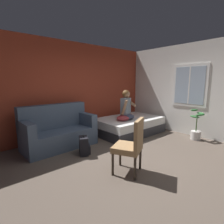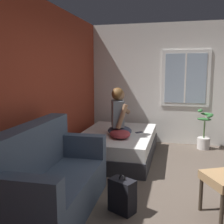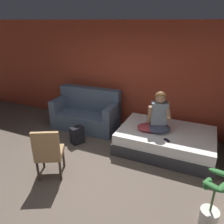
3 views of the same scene
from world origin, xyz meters
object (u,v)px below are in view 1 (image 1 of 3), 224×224
at_px(backpack, 84,146).
at_px(potted_plant, 196,129).
at_px(side_chair, 131,144).
at_px(cell_phone, 141,119).
at_px(throw_pillow, 123,118).
at_px(bed, 128,125).
at_px(person_seated, 126,107).
at_px(couch, 58,131).

height_order(backpack, potted_plant, potted_plant).
xyz_separation_m(side_chair, cell_phone, (1.83, 1.33, -0.05)).
bearing_deg(backpack, throw_pillow, 13.43).
height_order(bed, throw_pillow, throw_pillow).
relative_size(bed, backpack, 4.48).
xyz_separation_m(person_seated, throw_pillow, (-0.19, -0.07, -0.29)).
distance_m(couch, potted_plant, 3.69).
bearing_deg(couch, cell_phone, -17.91).
bearing_deg(couch, side_chair, -78.59).
bearing_deg(side_chair, couch, 101.41).
distance_m(throw_pillow, cell_phone, 0.54).
height_order(couch, potted_plant, couch).
bearing_deg(person_seated, couch, 168.93).
bearing_deg(cell_phone, backpack, 134.13).
distance_m(couch, throw_pillow, 1.85).
height_order(bed, potted_plant, potted_plant).
distance_m(side_chair, cell_phone, 2.26).
xyz_separation_m(bed, person_seated, (-0.18, -0.07, 0.60)).
height_order(bed, side_chair, side_chair).
relative_size(bed, side_chair, 2.09).
distance_m(side_chair, backpack, 1.29).
relative_size(couch, potted_plant, 2.03).
height_order(backpack, cell_phone, cell_phone).
bearing_deg(bed, backpack, -165.15).
relative_size(person_seated, backpack, 1.91).
distance_m(couch, person_seated, 2.07).
bearing_deg(person_seated, throw_pillow, -160.79).
bearing_deg(couch, throw_pillow, -14.20).
bearing_deg(side_chair, bed, 44.85).
distance_m(bed, cell_phone, 0.49).
relative_size(throw_pillow, cell_phone, 3.33).
bearing_deg(backpack, person_seated, 14.07).
xyz_separation_m(side_chair, potted_plant, (2.69, 0.06, -0.23)).
height_order(bed, couch, couch).
relative_size(person_seated, throw_pillow, 1.82).
distance_m(couch, side_chair, 2.10).
relative_size(bed, person_seated, 2.34).
xyz_separation_m(side_chair, backpack, (-0.20, 1.22, -0.34)).
xyz_separation_m(person_seated, potted_plant, (1.13, -1.61, -0.53)).
height_order(person_seated, throw_pillow, person_seated).
distance_m(bed, potted_plant, 1.93).
relative_size(cell_phone, potted_plant, 0.17).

